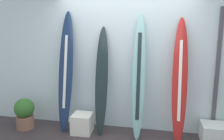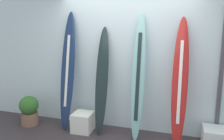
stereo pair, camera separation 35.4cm
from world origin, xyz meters
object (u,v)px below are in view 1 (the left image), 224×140
object	(u,v)px
surfboard_charcoal	(101,82)
display_block_center	(82,123)
display_block_left	(213,133)
potted_plant	(25,113)
surfboard_navy	(66,72)
surfboard_seafoam	(139,77)
surfboard_crimson	(180,80)

from	to	relation	value
surfboard_charcoal	display_block_center	xyz separation A→B (m)	(-0.34, -0.12, -0.78)
display_block_left	display_block_center	size ratio (longest dim) A/B	1.07
display_block_left	potted_plant	distance (m)	3.42
surfboard_navy	surfboard_charcoal	world-z (taller)	surfboard_navy
surfboard_seafoam	potted_plant	xyz separation A→B (m)	(-2.15, -0.17, -0.76)
surfboard_crimson	surfboard_charcoal	bearing A→B (deg)	178.83
surfboard_charcoal	display_block_left	xyz separation A→B (m)	(1.93, -0.01, -0.79)
display_block_left	potted_plant	bearing A→B (deg)	-177.36
surfboard_seafoam	surfboard_crimson	size ratio (longest dim) A/B	1.04
surfboard_seafoam	display_block_center	distance (m)	1.35
surfboard_navy	display_block_center	bearing A→B (deg)	-18.20
surfboard_navy	potted_plant	distance (m)	1.15
surfboard_seafoam	display_block_center	world-z (taller)	surfboard_seafoam
surfboard_seafoam	display_block_center	bearing A→B (deg)	-173.65
surfboard_crimson	display_block_left	xyz separation A→B (m)	(0.59, 0.02, -0.89)
surfboard_charcoal	potted_plant	bearing A→B (deg)	-173.48
surfboard_charcoal	surfboard_crimson	distance (m)	1.35
surfboard_charcoal	potted_plant	size ratio (longest dim) A/B	3.29
surfboard_crimson	surfboard_navy	bearing A→B (deg)	179.34
surfboard_crimson	display_block_center	world-z (taller)	surfboard_crimson
surfboard_charcoal	potted_plant	distance (m)	1.63
surfboard_charcoal	display_block_left	distance (m)	2.09
display_block_left	surfboard_seafoam	bearing A→B (deg)	179.66
surfboard_seafoam	display_block_center	size ratio (longest dim) A/B	5.84
surfboard_seafoam	surfboard_crimson	bearing A→B (deg)	-1.96
display_block_center	surfboard_crimson	bearing A→B (deg)	3.01
potted_plant	display_block_center	bearing A→B (deg)	2.67
surfboard_seafoam	display_block_left	world-z (taller)	surfboard_seafoam
surfboard_crimson	display_block_left	bearing A→B (deg)	1.52
surfboard_navy	display_block_center	distance (m)	1.00
surfboard_navy	potted_plant	world-z (taller)	surfboard_navy
display_block_left	display_block_center	xyz separation A→B (m)	(-2.27, -0.10, 0.02)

